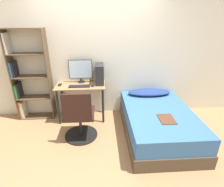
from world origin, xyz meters
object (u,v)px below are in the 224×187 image
at_px(office_chair, 80,121).
at_px(pc_tower, 100,74).
at_px(bookshelf, 27,79).
at_px(keyboard, 79,86).
at_px(bed, 157,122).
at_px(monitor, 81,70).

xyz_separation_m(office_chair, pc_tower, (0.37, 0.76, 0.61)).
height_order(bookshelf, keyboard, bookshelf).
height_order(bookshelf, bed, bookshelf).
relative_size(bookshelf, monitor, 3.86).
height_order(bed, keyboard, keyboard).
bearing_deg(pc_tower, office_chair, -115.69).
height_order(office_chair, monitor, monitor).
bearing_deg(bookshelf, monitor, 2.14).
distance_m(keyboard, pc_tower, 0.48).
xyz_separation_m(keyboard, pc_tower, (0.40, 0.17, 0.19)).
distance_m(bed, monitor, 1.82).
distance_m(office_chair, bed, 1.41).
bearing_deg(office_chair, monitor, 91.46).
relative_size(keyboard, pc_tower, 1.04).
bearing_deg(keyboard, office_chair, -86.52).
xyz_separation_m(monitor, keyboard, (-0.01, -0.27, -0.25)).
bearing_deg(bookshelf, keyboard, -11.84).
bearing_deg(monitor, bookshelf, -177.86).
height_order(bookshelf, office_chair, bookshelf).
bearing_deg(keyboard, pc_tower, 22.56).
xyz_separation_m(office_chair, keyboard, (-0.04, 0.60, 0.42)).
height_order(office_chair, keyboard, office_chair).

